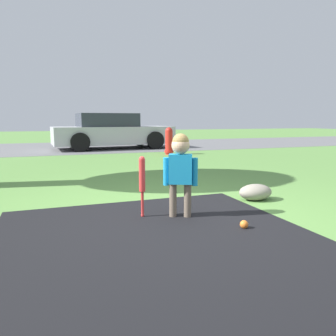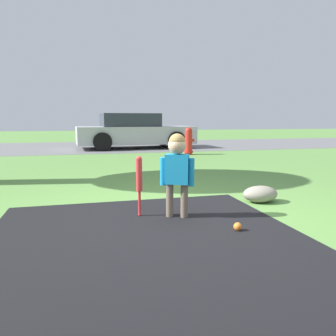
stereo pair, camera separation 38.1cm
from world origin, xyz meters
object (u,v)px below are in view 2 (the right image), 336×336
(child, at_px, (177,164))
(sports_ball, at_px, (238,227))
(baseball_bat, at_px, (139,177))
(fire_hydrant, at_px, (189,141))
(parked_car, at_px, (134,132))

(child, height_order, sports_ball, child)
(baseball_bat, relative_size, sports_ball, 8.22)
(fire_hydrant, distance_m, parked_car, 3.04)
(child, height_order, baseball_bat, child)
(child, relative_size, sports_ball, 11.21)
(baseball_bat, bearing_deg, fire_hydrant, 67.30)
(child, bearing_deg, baseball_bat, -175.90)
(child, bearing_deg, sports_ball, -28.15)
(baseball_bat, relative_size, parked_car, 0.15)
(sports_ball, relative_size, fire_hydrant, 0.10)
(parked_car, bearing_deg, child, -98.74)
(child, distance_m, sports_ball, 0.93)
(sports_ball, xyz_separation_m, parked_car, (0.43, 9.61, 0.58))
(baseball_bat, distance_m, sports_ball, 1.19)
(sports_ball, distance_m, fire_hydrant, 7.09)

